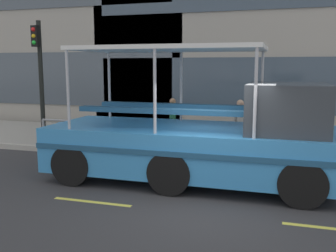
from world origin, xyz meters
TOP-DOWN VIEW (x-y plane):
  - ground_plane at (0.00, 0.00)m, footprint 120.00×120.00m
  - sidewalk at (0.00, 5.60)m, footprint 32.00×4.80m
  - curb_edge at (0.00, 3.11)m, footprint 32.00×0.18m
  - lane_centreline at (-0.00, -0.89)m, footprint 25.80×0.12m
  - curb_guardrail at (-0.57, 3.45)m, footprint 12.03×0.09m
  - traffic_light_pole at (-6.89, 3.90)m, footprint 0.24×0.46m
  - duck_tour_boat at (-0.27, 1.23)m, footprint 8.82×2.65m
  - pedestrian_near_bow at (2.23, 4.82)m, footprint 0.49×0.26m
  - pedestrian_mid_left at (0.13, 4.24)m, footprint 0.36×0.36m
  - pedestrian_mid_right at (-2.23, 4.75)m, footprint 0.28×0.43m

SIDE VIEW (x-z plane):
  - ground_plane at x=0.00m, z-range 0.00..0.00m
  - lane_centreline at x=0.00m, z-range 0.00..0.01m
  - sidewalk at x=0.00m, z-range 0.00..0.18m
  - curb_edge at x=0.00m, z-range 0.00..0.18m
  - curb_guardrail at x=-0.57m, z-range 0.33..1.22m
  - duck_tour_boat at x=-0.27m, z-range -0.60..2.74m
  - pedestrian_mid_right at x=-2.23m, z-range 0.35..1.95m
  - pedestrian_mid_left at x=0.13m, z-range 0.35..2.00m
  - pedestrian_near_bow at x=2.23m, z-range 0.36..2.09m
  - traffic_light_pole at x=-6.89m, z-range 0.63..4.89m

